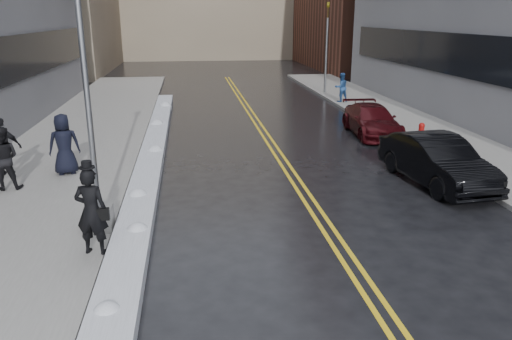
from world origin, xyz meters
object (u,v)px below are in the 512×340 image
object	(u,v)px
fire_hydrant	(421,130)
pedestrian_east	(341,87)
lamppost	(91,137)
traffic_signal	(327,45)
car_maroon	(372,120)
pedestrian_d	(3,147)
car_black	(436,161)
pedestrian_fedora	(91,211)
pedestrian_b	(3,158)
pedestrian_c	(64,144)

from	to	relation	value
fire_hydrant	pedestrian_east	xyz separation A→B (m)	(-0.56, 10.03, 0.49)
lamppost	traffic_signal	bearing A→B (deg)	61.79
lamppost	car_maroon	world-z (taller)	lamppost
lamppost	fire_hydrant	size ratio (longest dim) A/B	10.45
fire_hydrant	pedestrian_east	size ratio (longest dim) A/B	0.41
lamppost	pedestrian_d	world-z (taller)	lamppost
car_black	pedestrian_east	bearing A→B (deg)	78.40
pedestrian_fedora	car_maroon	world-z (taller)	pedestrian_fedora
pedestrian_b	car_black	xyz separation A→B (m)	(13.63, -0.92, -0.33)
fire_hydrant	pedestrian_d	distance (m)	16.41
traffic_signal	pedestrian_c	distance (m)	21.98
lamppost	pedestrian_east	xyz separation A→B (m)	(11.74, 18.03, -1.50)
traffic_signal	car_black	distance (m)	19.59
fire_hydrant	pedestrian_d	size ratio (longest dim) A/B	0.37
pedestrian_d	pedestrian_east	xyz separation A→B (m)	(15.57, 13.05, -0.10)
pedestrian_east	pedestrian_fedora	bearing A→B (deg)	48.59
pedestrian_fedora	pedestrian_d	xyz separation A→B (m)	(-3.92, 6.30, -0.02)
traffic_signal	pedestrian_b	world-z (taller)	traffic_signal
pedestrian_fedora	car_maroon	xyz separation A→B (m)	(10.57, 11.02, -0.47)
pedestrian_b	pedestrian_d	world-z (taller)	pedestrian_d
fire_hydrant	lamppost	bearing A→B (deg)	-146.96
pedestrian_fedora	car_black	bearing A→B (deg)	-145.55
fire_hydrant	car_black	distance (m)	5.74
pedestrian_fedora	pedestrian_b	xyz separation A→B (m)	(-3.47, 4.88, -0.03)
pedestrian_fedora	pedestrian_c	xyz separation A→B (m)	(-1.97, 6.25, 0.02)
fire_hydrant	pedestrian_d	xyz separation A→B (m)	(-16.12, -3.02, 0.59)
pedestrian_b	traffic_signal	bearing A→B (deg)	-134.47
pedestrian_b	fire_hydrant	bearing A→B (deg)	-169.22
pedestrian_d	car_maroon	bearing A→B (deg)	-159.76
lamppost	car_black	distance (m)	10.73
lamppost	traffic_signal	distance (m)	24.98
fire_hydrant	traffic_signal	xyz separation A→B (m)	(-0.50, 14.00, 2.85)
pedestrian_east	pedestrian_b	bearing A→B (deg)	33.37
lamppost	pedestrian_b	xyz separation A→B (m)	(-3.37, 3.57, -1.40)
car_maroon	pedestrian_fedora	bearing A→B (deg)	-130.63
pedestrian_east	car_black	size ratio (longest dim) A/B	0.37
fire_hydrant	traffic_signal	size ratio (longest dim) A/B	0.12
pedestrian_fedora	pedestrian_east	bearing A→B (deg)	-107.89
pedestrian_b	car_maroon	size ratio (longest dim) A/B	0.42
traffic_signal	pedestrian_fedora	world-z (taller)	traffic_signal
car_black	pedestrian_c	bearing A→B (deg)	163.23
lamppost	pedestrian_east	distance (m)	21.57
lamppost	fire_hydrant	bearing A→B (deg)	33.04
pedestrian_d	pedestrian_east	world-z (taller)	pedestrian_d
fire_hydrant	pedestrian_c	bearing A→B (deg)	-167.78
car_maroon	pedestrian_east	bearing A→B (deg)	85.84
pedestrian_b	car_maroon	distance (m)	15.33
fire_hydrant	pedestrian_b	world-z (taller)	pedestrian_b
pedestrian_d	car_maroon	distance (m)	15.25
fire_hydrant	car_black	xyz separation A→B (m)	(-2.05, -5.36, 0.25)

